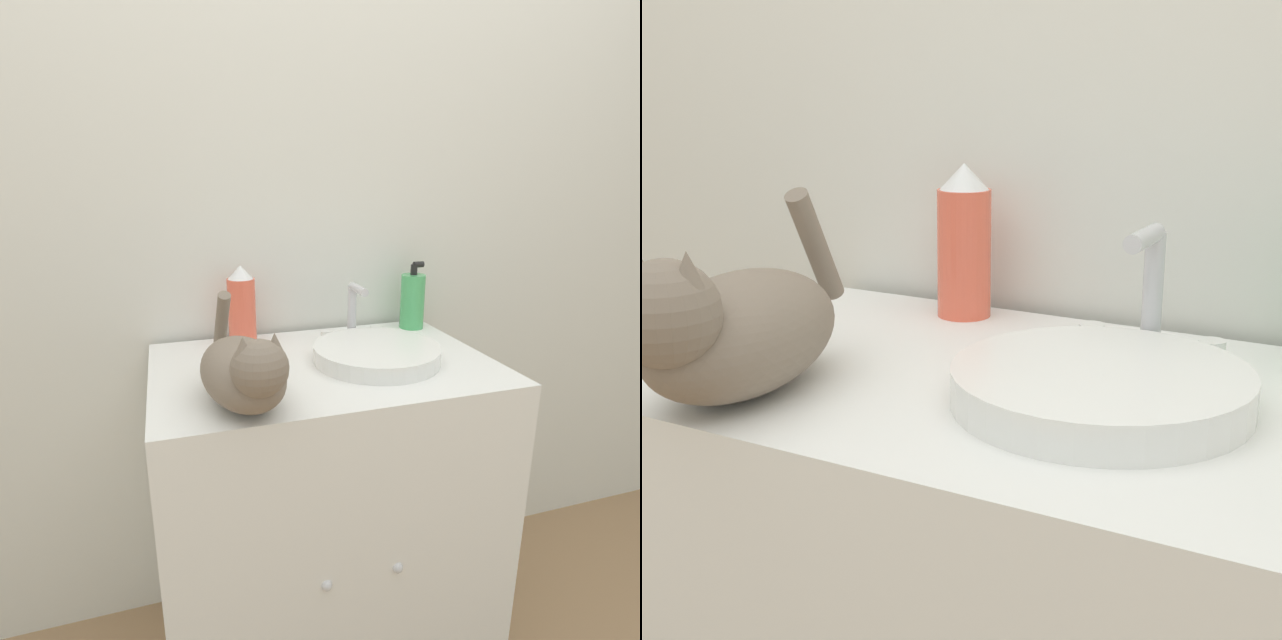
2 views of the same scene
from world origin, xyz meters
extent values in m
cube|color=silver|center=(0.00, 0.60, 1.25)|extent=(6.00, 0.05, 2.50)
cube|color=white|center=(0.00, 0.28, 0.44)|extent=(0.83, 0.55, 0.88)
sphere|color=silver|center=(-0.08, 0.00, 0.48)|extent=(0.02, 0.02, 0.02)
sphere|color=silver|center=(0.08, 0.00, 0.48)|extent=(0.02, 0.02, 0.02)
cylinder|color=white|center=(0.13, 0.25, 0.90)|extent=(0.31, 0.31, 0.04)
cylinder|color=silver|center=(0.13, 0.42, 0.95)|extent=(0.02, 0.02, 0.16)
cylinder|color=silver|center=(0.13, 0.37, 1.03)|extent=(0.02, 0.09, 0.02)
cylinder|color=white|center=(0.05, 0.42, 0.89)|extent=(0.03, 0.03, 0.03)
cylinder|color=white|center=(0.20, 0.42, 0.89)|extent=(0.03, 0.03, 0.03)
ellipsoid|color=#7A6B5B|center=(-0.23, 0.11, 0.94)|extent=(0.19, 0.29, 0.13)
sphere|color=#7A6B5B|center=(-0.21, -0.01, 0.99)|extent=(0.12, 0.12, 0.10)
cone|color=#7A6B5B|center=(-0.24, -0.01, 1.04)|extent=(0.04, 0.04, 0.04)
cone|color=#7A6B5B|center=(-0.18, -0.01, 1.04)|extent=(0.04, 0.04, 0.04)
cylinder|color=#7A6B5B|center=(-0.24, 0.26, 1.01)|extent=(0.04, 0.10, 0.15)
cylinder|color=#4CB266|center=(0.35, 0.48, 0.96)|extent=(0.07, 0.07, 0.16)
cylinder|color=black|center=(0.35, 0.48, 1.05)|extent=(0.02, 0.02, 0.03)
cylinder|color=black|center=(0.36, 0.48, 1.07)|extent=(0.03, 0.02, 0.02)
cylinder|color=#EF6047|center=(-0.16, 0.49, 0.97)|extent=(0.08, 0.08, 0.18)
cone|color=white|center=(-0.16, 0.49, 1.07)|extent=(0.07, 0.07, 0.04)
camera|label=1|loc=(-0.36, -0.82, 1.31)|focal=28.00mm
camera|label=2|loc=(0.41, -0.59, 1.21)|focal=50.00mm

